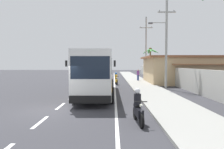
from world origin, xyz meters
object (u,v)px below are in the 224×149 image
utility_pole_far (146,47)px  roadside_building (200,70)px  coach_bus_foreground (97,71)px  palm_second (150,55)px  motorcycle_beside_bus (116,80)px  pedestrian_near_kerb (138,75)px  motorcycle_trailing (138,109)px  utility_pole_mid (166,40)px

utility_pole_far → roadside_building: 9.73m
coach_bus_foreground → palm_second: (7.92, 19.17, 2.19)m
coach_bus_foreground → motorcycle_beside_bus: coach_bus_foreground is taller
motorcycle_beside_bus → pedestrian_near_kerb: size_ratio=1.19×
motorcycle_beside_bus → roadside_building: roadside_building is taller
motorcycle_beside_bus → motorcycle_trailing: 17.27m
utility_pole_mid → roadside_building: bearing=47.2°
pedestrian_near_kerb → utility_pole_far: 6.01m
coach_bus_foreground → pedestrian_near_kerb: (5.06, 13.34, -0.96)m
motorcycle_trailing → utility_pole_mid: utility_pole_mid is taller
coach_bus_foreground → palm_second: 20.86m
utility_pole_far → roadside_building: bearing=-45.5°
coach_bus_foreground → utility_pole_far: utility_pole_far is taller
coach_bus_foreground → utility_pole_mid: size_ratio=1.27×
coach_bus_foreground → roadside_building: size_ratio=0.83×
utility_pole_mid → palm_second: bearing=85.7°
utility_pole_mid → motorcycle_trailing: bearing=-108.9°
motorcycle_trailing → utility_pole_mid: bearing=71.1°
motorcycle_beside_bus → roadside_building: bearing=11.0°
roadside_building → motorcycle_beside_bus: bearing=-169.0°
motorcycle_trailing → roadside_building: roadside_building is taller
utility_pole_mid → palm_second: 15.51m
coach_bus_foreground → utility_pole_far: 18.69m
motorcycle_beside_bus → palm_second: 12.91m
palm_second → utility_pole_far: bearing=-118.3°
coach_bus_foreground → utility_pole_far: (6.79, 17.07, 3.42)m
motorcycle_beside_bus → utility_pole_far: (5.06, 8.67, 4.75)m
utility_pole_mid → motorcycle_beside_bus: bearing=137.2°
motorcycle_beside_bus → utility_pole_mid: size_ratio=0.20×
motorcycle_beside_bus → motorcycle_trailing: (0.74, -17.25, 0.00)m
pedestrian_near_kerb → utility_pole_mid: bearing=-48.2°
coach_bus_foreground → motorcycle_trailing: (2.47, -8.85, -1.32)m
utility_pole_mid → coach_bus_foreground: bearing=-151.1°
motorcycle_trailing → palm_second: 28.76m
motorcycle_trailing → pedestrian_near_kerb: size_ratio=1.19×
palm_second → roadside_building: palm_second is taller
motorcycle_trailing → utility_pole_mid: 14.03m
utility_pole_far → palm_second: bearing=61.7°
utility_pole_far → motorcycle_beside_bus: bearing=-120.3°
palm_second → utility_pole_mid: bearing=-94.3°
coach_bus_foreground → roadside_building: 16.89m
coach_bus_foreground → motorcycle_beside_bus: bearing=78.4°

